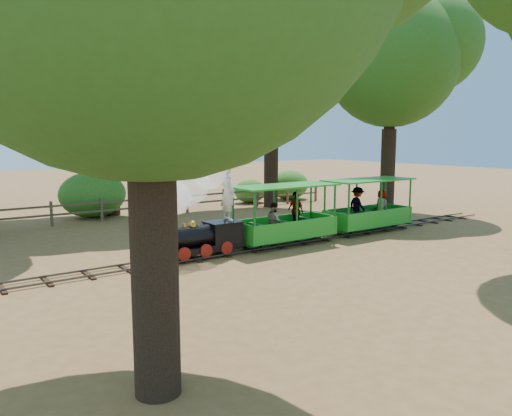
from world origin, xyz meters
TOP-DOWN VIEW (x-y plane):
  - ground at (0.00, 0.00)m, footprint 90.00×90.00m
  - track at (0.00, 0.00)m, footprint 22.00×1.00m
  - locomotive at (-2.82, 0.07)m, footprint 2.72×1.28m
  - carriage_front at (0.46, 0.01)m, footprint 3.60×1.47m
  - carriage_rear at (4.33, 0.00)m, footprint 3.60×1.47m
  - oak_nc at (-2.04, 9.60)m, footprint 9.04×7.95m
  - oak_ne at (5.47, 7.58)m, footprint 7.37×6.48m
  - oak_e at (8.97, 3.08)m, footprint 7.66×6.74m
  - fence at (0.00, 8.00)m, footprint 18.10×0.10m
  - shrub_mid_w at (-2.95, 9.30)m, footprint 2.92×2.25m
  - shrub_mid_e at (5.47, 9.30)m, footprint 1.82×1.40m
  - shrub_east at (8.14, 9.30)m, footprint 2.39×1.84m

SIDE VIEW (x-z plane):
  - ground at x=0.00m, z-range 0.00..0.00m
  - track at x=0.00m, z-range 0.02..0.12m
  - fence at x=0.00m, z-range 0.08..1.08m
  - shrub_mid_e at x=5.47m, z-range 0.00..1.26m
  - carriage_front at x=0.46m, z-range -0.14..1.73m
  - carriage_rear at x=4.33m, z-range -0.11..1.76m
  - shrub_east at x=8.14m, z-range 0.00..1.65m
  - shrub_mid_w at x=-2.95m, z-range 0.00..2.02m
  - locomotive at x=-2.82m, z-range 0.19..3.32m
  - oak_e at x=8.97m, z-range 2.28..12.36m
  - oak_ne at x=5.47m, z-range 2.56..13.01m
  - oak_nc at x=-2.04m, z-range 2.82..14.96m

